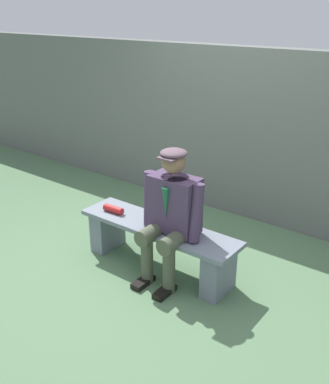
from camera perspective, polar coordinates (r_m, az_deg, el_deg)
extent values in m
plane|color=#547752|center=(4.30, -0.80, -9.67)|extent=(30.00, 30.00, 0.00)
cube|color=slate|center=(4.09, -0.83, -4.55)|extent=(1.60, 0.41, 0.04)
cube|color=slate|center=(3.88, 6.96, -10.18)|extent=(0.16, 0.35, 0.41)
cube|color=slate|center=(4.58, -7.32, -4.74)|extent=(0.16, 0.35, 0.41)
cube|color=#44324F|center=(3.86, 1.31, -1.54)|extent=(0.44, 0.24, 0.51)
cylinder|color=#1E2338|center=(3.77, 1.34, 1.55)|extent=(0.24, 0.24, 0.06)
cone|color=#195938|center=(3.75, 0.19, -1.42)|extent=(0.07, 0.07, 0.28)
sphere|color=#8C664C|center=(3.70, 1.18, 3.92)|extent=(0.20, 0.20, 0.20)
ellipsoid|color=#56444C|center=(3.68, 1.19, 5.03)|extent=(0.23, 0.23, 0.07)
cube|color=#56444C|center=(3.62, 0.34, 4.30)|extent=(0.16, 0.09, 0.02)
cylinder|color=#49513C|center=(3.82, 1.67, -6.06)|extent=(0.15, 0.41, 0.15)
cylinder|color=#49513C|center=(3.86, 0.56, -9.79)|extent=(0.11, 0.11, 0.47)
cube|color=black|center=(3.93, 0.02, -12.71)|extent=(0.10, 0.24, 0.05)
cylinder|color=#44324F|center=(3.70, 4.08, -2.73)|extent=(0.10, 0.16, 0.52)
cylinder|color=#49513C|center=(3.95, -1.19, -5.03)|extent=(0.15, 0.41, 0.15)
cylinder|color=#49513C|center=(3.98, -2.26, -8.64)|extent=(0.11, 0.11, 0.47)
cube|color=black|center=(4.06, -2.76, -11.49)|extent=(0.10, 0.24, 0.05)
cylinder|color=#44324F|center=(3.97, -1.94, -0.85)|extent=(0.11, 0.13, 0.51)
cylinder|color=#B21E1E|center=(4.33, -6.58, -2.22)|extent=(0.22, 0.08, 0.07)
cube|color=#5F635F|center=(5.17, 10.25, 7.31)|extent=(12.00, 0.24, 1.92)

